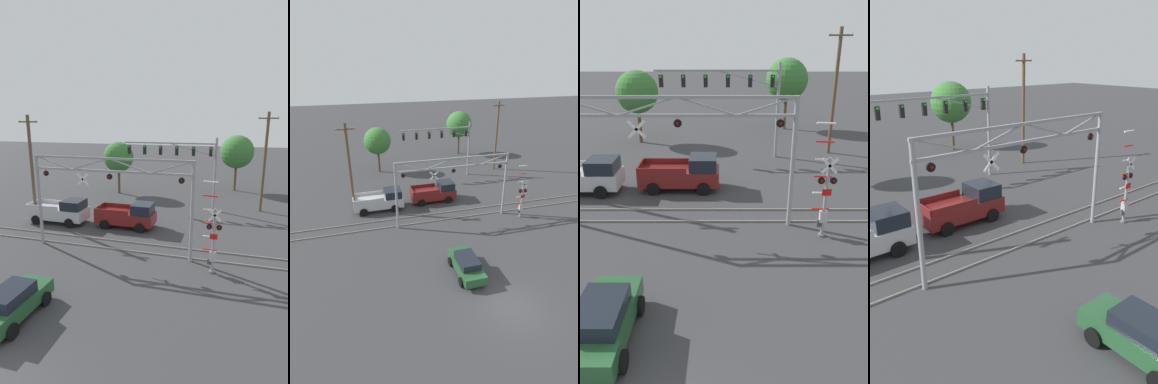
# 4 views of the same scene
# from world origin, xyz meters

# --- Properties ---
(rail_track_near) EXTENTS (80.00, 0.08, 0.10)m
(rail_track_near) POSITION_xyz_m (0.00, 12.16, 0.05)
(rail_track_near) COLOR gray
(rail_track_near) RESTS_ON ground_plane
(rail_track_far) EXTENTS (80.00, 0.08, 0.10)m
(rail_track_far) POSITION_xyz_m (0.00, 13.59, 0.05)
(rail_track_far) COLOR gray
(rail_track_far) RESTS_ON ground_plane
(crossing_gantry) EXTENTS (11.18, 0.27, 6.56)m
(crossing_gantry) POSITION_xyz_m (-0.01, 11.87, 4.57)
(crossing_gantry) COLOR gray
(crossing_gantry) RESTS_ON ground_plane
(crossing_signal_mast) EXTENTS (1.18, 0.35, 5.62)m
(crossing_signal_mast) POSITION_xyz_m (6.87, 10.70, 2.04)
(crossing_signal_mast) COLOR gray
(crossing_signal_mast) RESTS_ON ground_plane
(traffic_signal_span) EXTENTS (9.46, 0.39, 7.26)m
(traffic_signal_span) POSITION_xyz_m (3.47, 23.63, 5.18)
(traffic_signal_span) COLOR gray
(traffic_signal_span) RESTS_ON ground_plane
(pickup_truck_lead) EXTENTS (4.96, 2.35, 2.16)m
(pickup_truck_lead) POSITION_xyz_m (-0.39, 16.80, 1.04)
(pickup_truck_lead) COLOR maroon
(pickup_truck_lead) RESTS_ON ground_plane
(pickup_truck_following) EXTENTS (5.20, 2.35, 2.16)m
(pickup_truck_following) POSITION_xyz_m (-6.56, 16.30, 1.04)
(pickup_truck_following) COLOR #B7B7BC
(pickup_truck_following) RESTS_ON ground_plane
(sedan_waiting) EXTENTS (1.89, 4.06, 1.56)m
(sedan_waiting) POSITION_xyz_m (-1.63, 3.91, 0.81)
(sedan_waiting) COLOR #23512D
(sedan_waiting) RESTS_ON ground_plane
(utility_pole_right) EXTENTS (1.80, 0.28, 9.67)m
(utility_pole_right) POSITION_xyz_m (10.83, 24.70, 4.98)
(utility_pole_right) COLOR brown
(utility_pole_right) RESTS_ON ground_plane
(background_tree_beyond_span) EXTENTS (3.68, 3.68, 6.35)m
(background_tree_beyond_span) POSITION_xyz_m (-5.44, 28.05, 4.49)
(background_tree_beyond_span) COLOR brown
(background_tree_beyond_span) RESTS_ON ground_plane
(background_tree_far_left_verge) EXTENTS (4.16, 4.16, 7.08)m
(background_tree_far_left_verge) POSITION_xyz_m (8.43, 33.36, 4.99)
(background_tree_far_left_verge) COLOR brown
(background_tree_far_left_verge) RESTS_ON ground_plane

